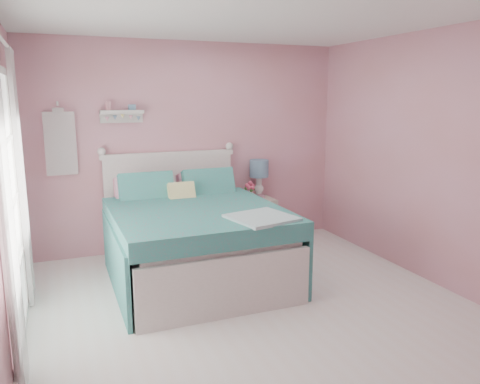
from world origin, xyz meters
TOP-DOWN VIEW (x-y plane):
  - floor at (0.00, 0.00)m, footprint 4.50×4.50m
  - room_shell at (0.00, 0.00)m, footprint 4.50×4.50m
  - bed at (-0.30, 1.17)m, footprint 1.71×2.16m
  - nightstand at (0.85, 2.03)m, footprint 0.41×0.41m
  - table_lamp at (0.90, 2.12)m, footprint 0.25×0.25m
  - vase at (0.74, 2.03)m, footprint 0.14×0.14m
  - teacup at (0.83, 1.89)m, footprint 0.12×0.12m
  - roses at (0.73, 2.02)m, footprint 0.14×0.11m
  - wall_shelf at (-0.85, 2.19)m, footprint 0.50×0.15m
  - hanging_dress at (-1.55, 2.18)m, footprint 0.34×0.03m
  - french_door at (-1.97, 0.40)m, footprint 0.04×1.32m
  - curtain_near at (-1.92, -0.34)m, footprint 0.04×0.40m
  - curtain_far at (-1.92, 1.14)m, footprint 0.04×0.40m

SIDE VIEW (x-z plane):
  - floor at x=0.00m, z-range 0.00..0.00m
  - nightstand at x=0.85m, z-range 0.00..0.60m
  - bed at x=-0.30m, z-range -0.21..1.04m
  - teacup at x=0.83m, z-range 0.60..0.68m
  - vase at x=0.74m, z-range 0.60..0.73m
  - roses at x=0.73m, z-range 0.72..0.84m
  - table_lamp at x=0.90m, z-range 0.70..1.20m
  - french_door at x=-1.97m, z-range -0.01..2.15m
  - curtain_near at x=-1.92m, z-range 0.02..2.34m
  - curtain_far at x=-1.92m, z-range 0.02..2.34m
  - hanging_dress at x=-1.55m, z-range 1.04..1.76m
  - room_shell at x=0.00m, z-range -0.67..3.83m
  - wall_shelf at x=-0.85m, z-range 1.61..1.86m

